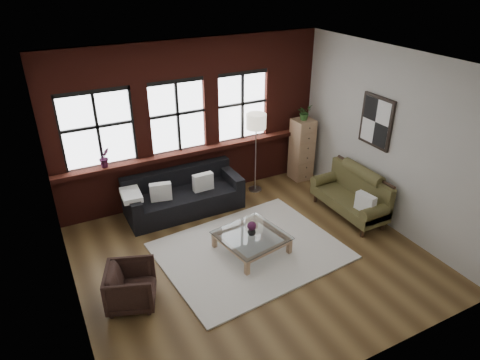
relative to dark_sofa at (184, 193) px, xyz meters
name	(u,v)px	position (x,y,z in m)	size (l,w,h in m)	color
floor	(251,256)	(0.46, -1.90, -0.41)	(5.50, 5.50, 0.00)	#51391E
ceiling	(254,65)	(0.46, -1.90, 2.79)	(5.50, 5.50, 0.00)	white
wall_back	(191,122)	(0.46, 0.60, 1.19)	(5.50, 5.50, 0.00)	#B2AFA6
wall_front	(367,265)	(0.46, -4.40, 1.19)	(5.50, 5.50, 0.00)	#B2AFA6
wall_left	(60,216)	(-2.29, -1.90, 1.19)	(5.00, 5.00, 0.00)	#B2AFA6
wall_right	(388,140)	(3.21, -1.90, 1.19)	(5.00, 5.00, 0.00)	#B2AFA6
brick_backwall	(192,122)	(0.46, 0.54, 1.19)	(5.50, 0.12, 3.20)	#4D1912
sill_ledge	(196,150)	(0.46, 0.45, 0.63)	(5.50, 0.30, 0.08)	#4D1912
window_left	(98,130)	(-1.34, 0.55, 1.34)	(1.38, 0.10, 1.50)	black
window_mid	(177,117)	(0.16, 0.55, 1.34)	(1.38, 0.10, 1.50)	black
window_right	(242,107)	(1.56, 0.55, 1.34)	(1.38, 0.10, 1.50)	black
wall_poster	(376,122)	(3.18, -1.60, 1.44)	(0.05, 0.74, 0.94)	black
shag_rug	(250,251)	(0.51, -1.78, -0.39)	(2.95, 2.31, 0.03)	beige
dark_sofa	(184,193)	(0.00, 0.00, 0.00)	(2.25, 0.91, 0.81)	black
pillow_a	(161,192)	(-0.48, -0.10, 0.19)	(0.40, 0.14, 0.34)	white
pillow_b	(203,182)	(0.37, -0.10, 0.19)	(0.40, 0.14, 0.34)	white
vintage_settee	(349,195)	(2.76, -1.61, 0.04)	(0.74, 1.66, 0.88)	#4A4422
pillow_settee	(365,203)	(2.68, -2.12, 0.15)	(0.14, 0.38, 0.34)	white
armchair	(131,286)	(-1.59, -2.07, -0.09)	(0.67, 0.69, 0.62)	black
coffee_table	(251,243)	(0.54, -1.78, -0.24)	(1.03, 1.03, 0.35)	#A77F5A
vase	(252,231)	(0.54, -1.78, 0.00)	(0.14, 0.14, 0.15)	#B2B2B2
flowers	(252,226)	(0.54, -1.78, 0.11)	(0.15, 0.15, 0.15)	#481838
drawer_chest	(302,150)	(2.86, 0.15, 0.29)	(0.43, 0.43, 1.39)	#A77F5A
potted_plant_top	(304,112)	(2.86, 0.15, 1.15)	(0.29, 0.26, 0.33)	#2D5923
floor_lamp	(256,150)	(1.66, 0.10, 0.53)	(0.40, 0.40, 1.87)	#A5A5A8
sill_plant	(105,157)	(-1.31, 0.42, 0.86)	(0.20, 0.16, 0.37)	#481838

